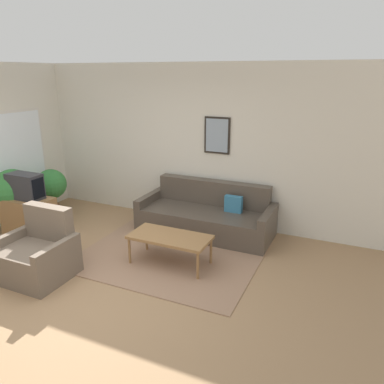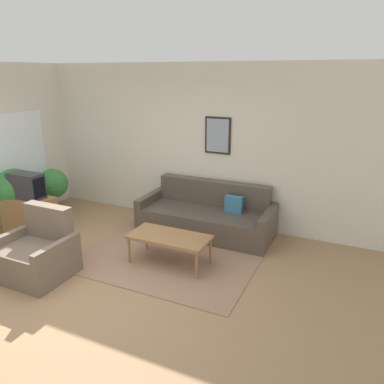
% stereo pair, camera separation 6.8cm
% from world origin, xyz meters
% --- Properties ---
extents(ground_plane, '(16.00, 16.00, 0.00)m').
position_xyz_m(ground_plane, '(0.00, 0.00, 0.00)').
color(ground_plane, '#997551').
extents(area_rug, '(2.50, 2.00, 0.01)m').
position_xyz_m(area_rug, '(0.55, 1.24, 0.01)').
color(area_rug, '#937056').
rests_on(area_rug, ground_plane).
extents(wall_back, '(8.00, 0.09, 2.70)m').
position_xyz_m(wall_back, '(0.00, 2.73, 1.35)').
color(wall_back, beige).
rests_on(wall_back, ground_plane).
extents(couch, '(2.18, 0.90, 0.81)m').
position_xyz_m(couch, '(0.71, 2.27, 0.28)').
color(couch, '#4C4238').
rests_on(couch, ground_plane).
extents(coffee_table, '(1.10, 0.54, 0.42)m').
position_xyz_m(coffee_table, '(0.66, 1.05, 0.39)').
color(coffee_table, olive).
rests_on(coffee_table, ground_plane).
extents(tv_stand, '(0.79, 0.48, 0.62)m').
position_xyz_m(tv_stand, '(-1.89, 1.00, 0.31)').
color(tv_stand, olive).
rests_on(tv_stand, ground_plane).
extents(tv, '(0.57, 0.28, 0.41)m').
position_xyz_m(tv, '(-1.89, 1.00, 0.82)').
color(tv, '#2D2D33').
rests_on(tv, tv_stand).
extents(armchair, '(0.88, 0.76, 0.88)m').
position_xyz_m(armchair, '(-0.76, 0.07, 0.29)').
color(armchair, '#6B5B4C').
rests_on(armchair, ground_plane).
extents(potted_plant_tall, '(0.67, 0.67, 1.03)m').
position_xyz_m(potted_plant_tall, '(-2.26, 1.08, 0.66)').
color(potted_plant_tall, slate).
rests_on(potted_plant_tall, ground_plane).
extents(potted_plant_by_window, '(0.55, 0.55, 0.84)m').
position_xyz_m(potted_plant_by_window, '(-2.25, 1.90, 0.55)').
color(potted_plant_by_window, '#935638').
rests_on(potted_plant_by_window, ground_plane).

